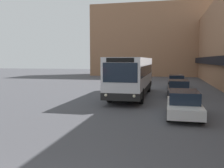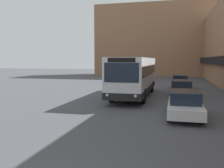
# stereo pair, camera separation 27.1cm
# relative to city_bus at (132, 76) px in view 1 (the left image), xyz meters

# --- Properties ---
(building_backdrop_far) EXTENTS (26.00, 8.00, 13.93)m
(building_backdrop_far) POSITION_rel_city_bus_xyz_m (0.66, 30.71, 5.18)
(building_backdrop_far) COLOR #996B4C
(building_backdrop_far) RESTS_ON ground_plane
(city_bus) EXTENTS (2.60, 10.90, 3.27)m
(city_bus) POSITION_rel_city_bus_xyz_m (0.00, 0.00, 0.00)
(city_bus) COLOR silver
(city_bus) RESTS_ON ground_plane
(parked_car_front) EXTENTS (1.82, 4.58, 1.40)m
(parked_car_front) POSITION_rel_city_bus_xyz_m (3.86, -6.80, -1.08)
(parked_car_front) COLOR silver
(parked_car_front) RESTS_ON ground_plane
(parked_car_middle) EXTENTS (1.85, 4.74, 1.38)m
(parked_car_middle) POSITION_rel_city_bus_xyz_m (3.86, 1.08, -1.09)
(parked_car_middle) COLOR #38383D
(parked_car_middle) RESTS_ON ground_plane
(parked_car_back) EXTENTS (1.80, 4.48, 1.44)m
(parked_car_back) POSITION_rel_city_bus_xyz_m (3.86, 7.65, -1.07)
(parked_car_back) COLOR black
(parked_car_back) RESTS_ON ground_plane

